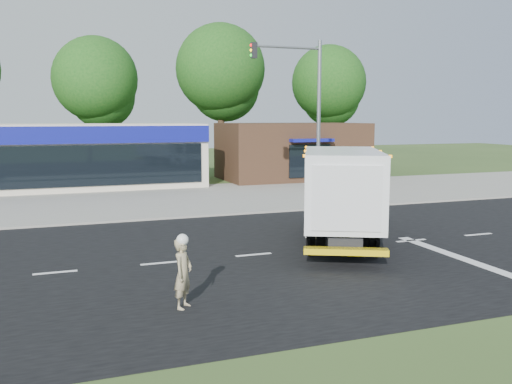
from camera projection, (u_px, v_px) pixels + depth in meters
ground at (337, 248)px, 18.42m from camera, size 120.00×120.00×0.00m
road_asphalt at (337, 248)px, 18.42m from camera, size 60.00×14.00×0.02m
sidewalk at (256, 208)px, 26.06m from camera, size 60.00×2.40×0.12m
parking_apron at (222, 194)px, 31.47m from camera, size 60.00×9.00×0.02m
lane_markings at (393, 253)px, 17.61m from camera, size 55.20×7.00×0.01m
ems_box_truck at (340, 189)px, 18.96m from camera, size 5.32×7.76×3.33m
emergency_worker at (183, 272)px, 12.47m from camera, size 0.68×0.72×1.76m
retail_strip_mall at (56, 156)px, 33.72m from camera, size 18.00×6.20×4.00m
brown_storefront at (292, 151)px, 39.12m from camera, size 10.00×6.70×4.00m
traffic_signal_pole at (307, 106)px, 25.62m from camera, size 3.51×0.25×8.00m
background_trees at (162, 80)px, 43.39m from camera, size 36.77×7.39×12.10m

